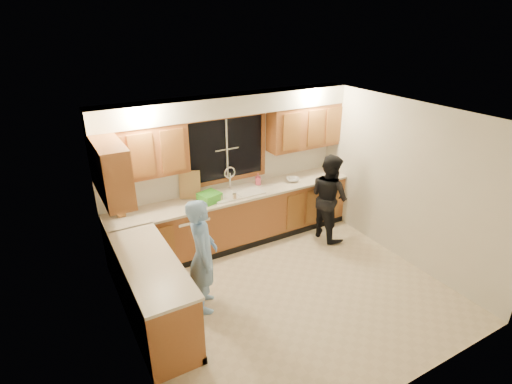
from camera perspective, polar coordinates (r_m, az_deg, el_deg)
floor at (r=5.84m, az=4.59°, el=-14.15°), size 4.20×4.20×0.00m
ceiling at (r=4.73m, az=5.59°, el=10.42°), size 4.20×4.20×0.00m
wall_back at (r=6.68m, az=-4.17°, el=3.31°), size 4.20×0.00×4.20m
wall_left at (r=4.47m, az=-18.13°, el=-9.12°), size 0.00×3.80×3.80m
wall_right at (r=6.50m, az=20.53°, el=1.19°), size 0.00×3.80×3.80m
base_cabinets_back at (r=6.76m, az=-2.86°, el=-3.91°), size 4.20×0.60×0.88m
base_cabinets_left at (r=5.25m, az=-14.59°, el=-13.92°), size 0.60×1.90×0.88m
countertop_back at (r=6.55m, az=-2.88°, el=-0.40°), size 4.20×0.63×0.04m
countertop_left at (r=4.99m, az=-14.97°, el=-9.69°), size 0.63×1.90×0.04m
upper_cabinets_left at (r=5.90m, az=-16.23°, el=5.50°), size 1.35×0.33×0.75m
upper_cabinets_right at (r=7.07m, az=6.88°, el=9.26°), size 1.35×0.33×0.75m
upper_cabinets_return at (r=5.24m, az=-19.90°, el=2.70°), size 0.33×0.90×0.75m
soffit at (r=6.22m, az=-3.76°, el=12.33°), size 4.20×0.35×0.30m
window_frame at (r=6.56m, az=-4.22°, el=6.15°), size 1.44×0.03×1.14m
sink at (r=6.58m, az=-2.95°, el=-0.62°), size 0.86×0.52×0.57m
dishwasher at (r=6.48m, az=-9.55°, el=-5.86°), size 0.60×0.56×0.82m
stove at (r=4.82m, az=-12.63°, el=-17.61°), size 0.58×0.75×0.90m
man at (r=5.20m, az=-7.59°, el=-9.02°), size 0.56×0.67×1.57m
woman at (r=6.92m, az=10.42°, el=-0.72°), size 0.60×0.76×1.51m
knife_block at (r=6.09m, az=-18.75°, el=-2.43°), size 0.11×0.10×0.20m
cutting_board at (r=6.39m, az=-9.44°, el=1.03°), size 0.35×0.24×0.44m
dish_crate at (r=6.28m, az=-6.66°, el=-0.74°), size 0.37×0.36×0.14m
soap_bottle at (r=6.86m, az=0.29°, el=1.87°), size 0.12×0.12×0.20m
bowl at (r=7.05m, az=5.29°, el=1.76°), size 0.30×0.30×0.06m
can_left at (r=6.28m, az=-5.08°, el=-0.83°), size 0.08×0.08×0.11m
can_right at (r=6.29m, az=-3.08°, el=-0.71°), size 0.07×0.07×0.11m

